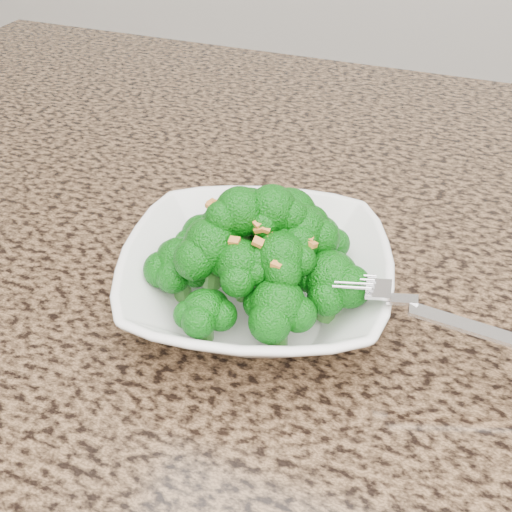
% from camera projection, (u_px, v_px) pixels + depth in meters
% --- Properties ---
extents(granite_counter, '(1.64, 1.04, 0.03)m').
position_uv_depth(granite_counter, '(426.00, 309.00, 0.55)').
color(granite_counter, brown).
rests_on(granite_counter, cabinet).
extents(bowl, '(0.26, 0.26, 0.05)m').
position_uv_depth(bowl, '(256.00, 280.00, 0.51)').
color(bowl, white).
rests_on(bowl, granite_counter).
extents(broccoli_pile, '(0.19, 0.19, 0.07)m').
position_uv_depth(broccoli_pile, '(256.00, 213.00, 0.48)').
color(broccoli_pile, '#0B650C').
rests_on(broccoli_pile, bowl).
extents(garlic_topping, '(0.11, 0.11, 0.01)m').
position_uv_depth(garlic_topping, '(256.00, 165.00, 0.45)').
color(garlic_topping, orange).
rests_on(garlic_topping, broccoli_pile).
extents(fork, '(0.18, 0.05, 0.01)m').
position_uv_depth(fork, '(408.00, 301.00, 0.44)').
color(fork, silver).
rests_on(fork, bowl).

